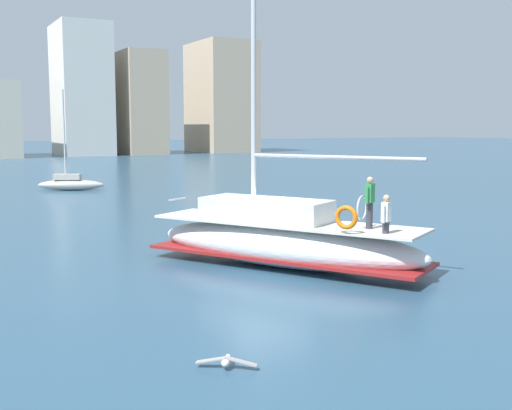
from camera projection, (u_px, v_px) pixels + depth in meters
ground_plane at (267, 266)px, 20.82m from camera, size 400.00×400.00×0.00m
main_sailboat at (283, 239)px, 20.76m from camera, size 6.92×9.50×12.36m
moored_sloop_far at (70, 183)px, 45.84m from camera, size 4.72×3.11×7.18m
seagull at (226, 361)px, 11.99m from camera, size 1.02×0.81×0.17m
mooring_buoy at (333, 228)px, 27.56m from camera, size 0.62×0.62×0.91m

